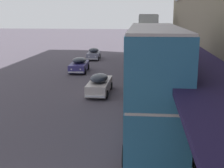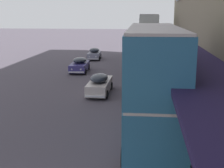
# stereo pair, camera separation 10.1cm
# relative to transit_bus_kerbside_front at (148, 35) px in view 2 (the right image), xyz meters

# --- Properties ---
(transit_bus_kerbside_front) EXTENTS (2.94, 9.53, 6.33)m
(transit_bus_kerbside_front) POSITION_rel_transit_bus_kerbside_front_xyz_m (0.00, 0.00, 0.00)
(transit_bus_kerbside_front) COLOR beige
(transit_bus_kerbside_front) RESTS_ON ground
(transit_bus_kerbside_rear) EXTENTS (2.80, 10.29, 5.86)m
(transit_bus_kerbside_rear) POSITION_rel_transit_bus_kerbside_front_xyz_m (0.11, -30.49, -0.24)
(transit_bus_kerbside_rear) COLOR teal
(transit_bus_kerbside_rear) RESTS_ON ground
(sedan_lead_near) EXTENTS (2.06, 4.75, 1.59)m
(sedan_lead_near) POSITION_rel_transit_bus_kerbside_front_xyz_m (-7.65, -11.80, -2.63)
(sedan_lead_near) COLOR navy
(sedan_lead_near) RESTS_ON ground
(sedan_lead_mid) EXTENTS (1.95, 4.47, 1.60)m
(sedan_lead_mid) POSITION_rel_transit_bus_kerbside_front_xyz_m (-7.57, -2.11, -2.63)
(sedan_lead_mid) COLOR slate
(sedan_lead_mid) RESTS_ON ground
(sedan_oncoming_rear) EXTENTS (1.78, 4.92, 1.68)m
(sedan_oncoming_rear) POSITION_rel_transit_bus_kerbside_front_xyz_m (-3.98, -21.29, -2.59)
(sedan_oncoming_rear) COLOR beige
(sedan_oncoming_rear) RESTS_ON ground
(sedan_trailing_mid) EXTENTS (2.03, 4.89, 1.60)m
(sedan_trailing_mid) POSITION_rel_transit_bus_kerbside_front_xyz_m (-0.33, 15.89, -2.62)
(sedan_trailing_mid) COLOR black
(sedan_trailing_mid) RESTS_ON ground
(vw_van) EXTENTS (2.03, 4.61, 1.96)m
(vw_van) POSITION_rel_transit_bus_kerbside_front_xyz_m (-0.12, -7.85, -2.32)
(vw_van) COLOR teal
(vw_van) RESTS_ON ground
(pedestrian_at_kerb) EXTENTS (0.43, 0.52, 1.86)m
(pedestrian_at_kerb) POSITION_rel_transit_bus_kerbside_front_xyz_m (2.71, -28.42, -2.23)
(pedestrian_at_kerb) COLOR #2F2416
(pedestrian_at_kerb) RESTS_ON sidewalk_kerb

